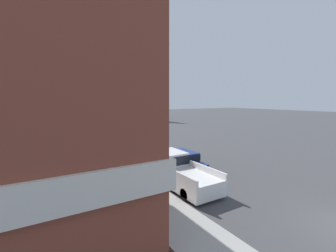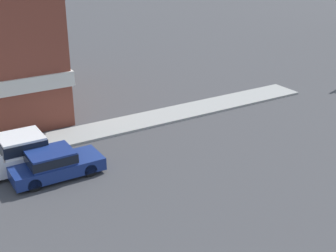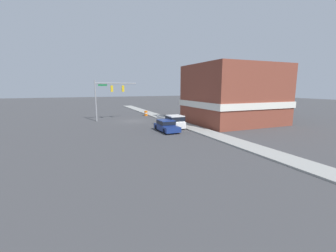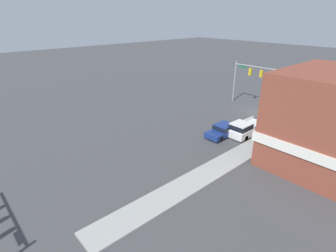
# 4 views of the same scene
# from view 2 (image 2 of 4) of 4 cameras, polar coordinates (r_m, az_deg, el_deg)

# --- Properties ---
(car_lead) EXTENTS (1.93, 4.47, 1.44)m
(car_lead) POSITION_cam_2_polar(r_m,az_deg,el_deg) (23.52, -13.72, -4.41)
(car_lead) COLOR black
(car_lead) RESTS_ON ground
(pickup_truck_parked) EXTENTS (2.05, 5.53, 1.83)m
(pickup_truck_parked) POSITION_cam_2_polar(r_m,az_deg,el_deg) (24.52, -19.56, -3.57)
(pickup_truck_parked) COLOR black
(pickup_truck_parked) RESTS_ON ground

